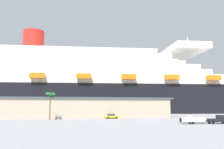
{
  "coord_description": "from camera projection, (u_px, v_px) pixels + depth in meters",
  "views": [
    {
      "loc": [
        -19.86,
        -72.29,
        4.67
      ],
      "look_at": [
        -7.77,
        35.58,
        19.05
      ],
      "focal_mm": 37.63,
      "sensor_mm": 36.0,
      "label": 1
    }
  ],
  "objects": [
    {
      "name": "terminal_building",
      "position": [
        84.0,
        108.0,
        93.07
      ],
      "size": [
        68.87,
        24.68,
        7.7
      ],
      "color": "#B7A88C",
      "rests_on": "ground_plane"
    },
    {
      "name": "ground_plane",
      "position": [
        131.0,
        116.0,
        102.35
      ],
      "size": [
        600.0,
        600.0,
        0.0
      ],
      "primitive_type": "plane",
      "color": "gray"
    },
    {
      "name": "cruise_ship",
      "position": [
        85.0,
        87.0,
        145.82
      ],
      "size": [
        254.75,
        39.75,
        57.48
      ],
      "color": "black",
      "rests_on": "ground_plane"
    },
    {
      "name": "parked_car_yellow_taxi",
      "position": [
        111.0,
        116.0,
        85.0
      ],
      "size": [
        4.88,
        2.65,
        1.58
      ],
      "color": "yellow",
      "rests_on": "ground_plane"
    },
    {
      "name": "palm_tree",
      "position": [
        50.0,
        97.0,
        76.78
      ],
      "size": [
        3.44,
        3.5,
        9.13
      ],
      "color": "brown",
      "rests_on": "ground_plane"
    },
    {
      "name": "small_boat_on_trailer",
      "position": [
        195.0,
        120.0,
        60.08
      ],
      "size": [
        8.29,
        2.08,
        2.15
      ],
      "color": "#595960",
      "rests_on": "ground_plane"
    },
    {
      "name": "pickup_truck",
      "position": [
        219.0,
        120.0,
        60.79
      ],
      "size": [
        5.6,
        2.29,
        2.2
      ],
      "color": "black",
      "rests_on": "ground_plane"
    }
  ]
}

